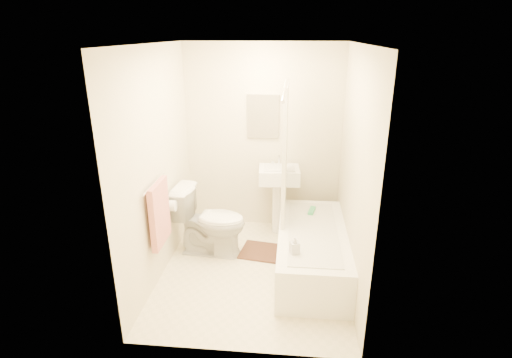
# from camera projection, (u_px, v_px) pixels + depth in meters

# --- Properties ---
(floor) EXTENTS (2.40, 2.40, 0.00)m
(floor) POSITION_uv_depth(u_px,v_px,m) (254.00, 271.00, 4.44)
(floor) COLOR beige
(floor) RESTS_ON ground
(ceiling) EXTENTS (2.40, 2.40, 0.00)m
(ceiling) POSITION_uv_depth(u_px,v_px,m) (253.00, 44.00, 3.61)
(ceiling) COLOR white
(ceiling) RESTS_ON ground
(wall_back) EXTENTS (2.00, 0.02, 2.40)m
(wall_back) POSITION_uv_depth(u_px,v_px,m) (263.00, 139.00, 5.15)
(wall_back) COLOR beige
(wall_back) RESTS_ON ground
(wall_left) EXTENTS (0.02, 2.40, 2.40)m
(wall_left) POSITION_uv_depth(u_px,v_px,m) (157.00, 166.00, 4.12)
(wall_left) COLOR beige
(wall_left) RESTS_ON ground
(wall_right) EXTENTS (0.02, 2.40, 2.40)m
(wall_right) POSITION_uv_depth(u_px,v_px,m) (354.00, 172.00, 3.94)
(wall_right) COLOR beige
(wall_right) RESTS_ON ground
(mirror) EXTENTS (0.40, 0.03, 0.55)m
(mirror) POSITION_uv_depth(u_px,v_px,m) (263.00, 116.00, 5.03)
(mirror) COLOR white
(mirror) RESTS_ON wall_back
(curtain_rod) EXTENTS (0.03, 1.70, 0.03)m
(curtain_rod) POSITION_uv_depth(u_px,v_px,m) (286.00, 88.00, 3.82)
(curtain_rod) COLOR silver
(curtain_rod) RESTS_ON wall_back
(shower_curtain) EXTENTS (0.04, 0.80, 1.55)m
(shower_curtain) POSITION_uv_depth(u_px,v_px,m) (285.00, 154.00, 4.46)
(shower_curtain) COLOR silver
(shower_curtain) RESTS_ON curtain_rod
(towel_bar) EXTENTS (0.02, 0.60, 0.02)m
(towel_bar) POSITION_uv_depth(u_px,v_px,m) (154.00, 184.00, 3.91)
(towel_bar) COLOR silver
(towel_bar) RESTS_ON wall_left
(towel) EXTENTS (0.06, 0.45, 0.66)m
(towel) POSITION_uv_depth(u_px,v_px,m) (160.00, 213.00, 4.02)
(towel) COLOR #CC7266
(towel) RESTS_ON towel_bar
(toilet_paper) EXTENTS (0.11, 0.12, 0.12)m
(toilet_paper) POSITION_uv_depth(u_px,v_px,m) (171.00, 206.00, 4.40)
(toilet_paper) COLOR white
(toilet_paper) RESTS_ON wall_left
(toilet) EXTENTS (0.87, 0.54, 0.82)m
(toilet) POSITION_uv_depth(u_px,v_px,m) (211.00, 221.00, 4.69)
(toilet) COLOR white
(toilet) RESTS_ON floor
(sink) EXTENTS (0.53, 0.43, 0.98)m
(sink) POSITION_uv_depth(u_px,v_px,m) (279.00, 198.00, 5.14)
(sink) COLOR white
(sink) RESTS_ON floor
(bathtub) EXTENTS (0.73, 1.68, 0.47)m
(bathtub) POSITION_uv_depth(u_px,v_px,m) (312.00, 250.00, 4.40)
(bathtub) COLOR white
(bathtub) RESTS_ON floor
(bath_mat) EXTENTS (0.65, 0.53, 0.02)m
(bath_mat) POSITION_uv_depth(u_px,v_px,m) (265.00, 252.00, 4.80)
(bath_mat) COLOR #4F2622
(bath_mat) RESTS_ON floor
(soap_bottle) EXTENTS (0.11, 0.11, 0.18)m
(soap_bottle) POSITION_uv_depth(u_px,v_px,m) (295.00, 245.00, 3.85)
(soap_bottle) COLOR white
(soap_bottle) RESTS_ON bathtub
(scrub_brush) EXTENTS (0.10, 0.21, 0.04)m
(scrub_brush) POSITION_uv_depth(u_px,v_px,m) (312.00, 211.00, 4.76)
(scrub_brush) COLOR #3DAF66
(scrub_brush) RESTS_ON bathtub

